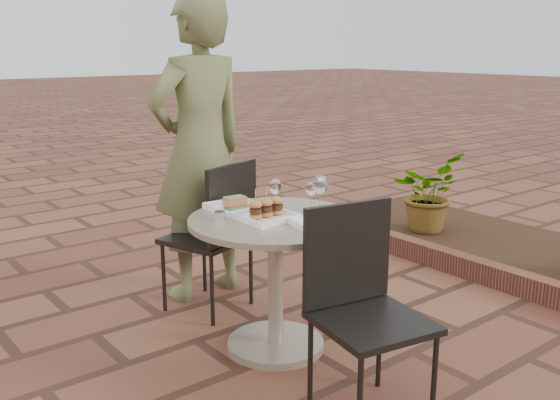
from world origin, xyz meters
TOP-DOWN VIEW (x-y plane):
  - ground at (0.00, 0.00)m, footprint 60.00×60.00m
  - cafe_table at (-0.12, 0.08)m, footprint 0.90×0.90m
  - chair_far at (-0.09, 0.68)m, footprint 0.55×0.55m
  - chair_near at (-0.18, -0.59)m, footprint 0.51×0.51m
  - diner at (-0.02, 0.99)m, footprint 0.73×0.50m
  - plate_salmon at (-0.19, 0.35)m, footprint 0.28×0.28m
  - plate_sliders at (-0.17, 0.09)m, footprint 0.26×0.26m
  - plate_tuna at (-0.04, -0.19)m, footprint 0.31×0.31m
  - wine_glass_right at (0.16, 0.05)m, footprint 0.08×0.08m
  - wine_glass_mid at (0.01, 0.25)m, footprint 0.07×0.07m
  - wine_glass_far at (0.16, 0.12)m, footprint 0.06×0.06m
  - steel_ramekin at (-0.36, 0.23)m, footprint 0.07×0.07m
  - cutlery_set at (0.11, -0.13)m, footprint 0.15×0.24m
  - planter_curb at (1.60, 0.30)m, footprint 0.12×3.00m
  - mulch_bed at (2.30, 0.30)m, footprint 1.30×3.00m
  - potted_plant_a at (2.13, 0.88)m, footprint 0.72×0.68m

SIDE VIEW (x-z plane):
  - ground at x=0.00m, z-range 0.00..0.00m
  - mulch_bed at x=2.30m, z-range 0.00..0.06m
  - planter_curb at x=1.60m, z-range 0.00..0.15m
  - potted_plant_a at x=2.13m, z-range 0.06..0.71m
  - cafe_table at x=-0.12m, z-range 0.12..0.85m
  - chair_far at x=-0.09m, z-range 0.08..1.01m
  - chair_near at x=-0.18m, z-range 0.08..1.01m
  - cutlery_set at x=0.11m, z-range 0.73..0.73m
  - plate_tuna at x=-0.04m, z-range 0.73..0.76m
  - plate_salmon at x=-0.19m, z-range 0.71..0.79m
  - steel_ramekin at x=-0.36m, z-range 0.73..0.77m
  - plate_sliders at x=-0.17m, z-range 0.68..0.85m
  - wine_glass_far at x=0.16m, z-range 0.76..0.91m
  - wine_glass_mid at x=0.01m, z-range 0.76..0.92m
  - wine_glass_right at x=0.16m, z-range 0.77..0.96m
  - diner at x=-0.02m, z-range 0.00..1.92m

